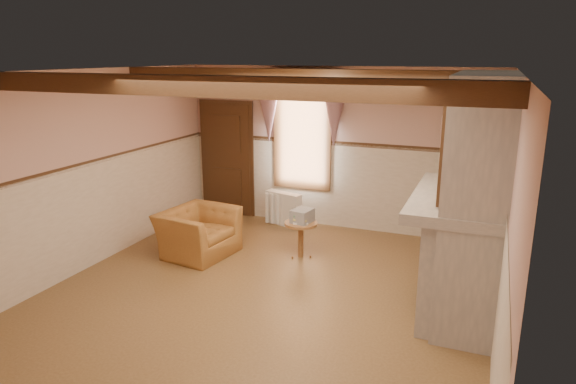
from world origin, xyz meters
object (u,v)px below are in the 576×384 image
at_px(mantel_clock, 466,172).
at_px(oil_lamp, 463,178).
at_px(armchair, 198,232).
at_px(side_table, 301,240).
at_px(bowl, 459,196).
at_px(radiator, 284,209).

xyz_separation_m(mantel_clock, oil_lamp, (0.00, -0.55, 0.04)).
distance_m(armchair, side_table, 1.58).
distance_m(side_table, oil_lamp, 2.66).
xyz_separation_m(bowl, mantel_clock, (0.00, 1.03, 0.06)).
bearing_deg(armchair, side_table, -64.23).
xyz_separation_m(radiator, mantel_clock, (3.10, -1.30, 1.22)).
bearing_deg(radiator, bowl, -21.14).
bearing_deg(radiator, side_table, -42.00).
height_order(armchair, mantel_clock, mantel_clock).
bearing_deg(armchair, bowl, -90.28).
height_order(side_table, radiator, radiator).
distance_m(radiator, bowl, 4.04).
relative_size(radiator, bowl, 2.02).
bearing_deg(armchair, radiator, -12.68).
bearing_deg(side_table, armchair, -161.89).
relative_size(armchair, oil_lamp, 3.86).
distance_m(bowl, mantel_clock, 1.04).
height_order(mantel_clock, oil_lamp, oil_lamp).
distance_m(radiator, oil_lamp, 3.82).
bearing_deg(oil_lamp, side_table, 166.93).
bearing_deg(bowl, radiator, 143.04).
xyz_separation_m(radiator, oil_lamp, (3.10, -1.84, 1.26)).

